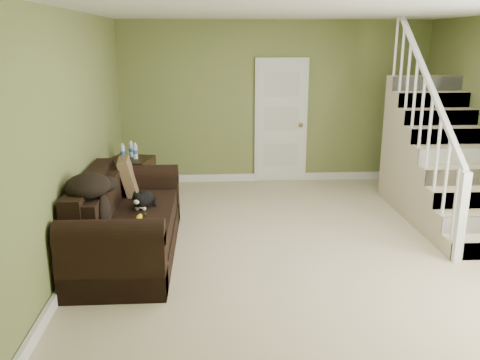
{
  "coord_description": "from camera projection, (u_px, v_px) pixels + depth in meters",
  "views": [
    {
      "loc": [
        -1.07,
        -5.48,
        2.31
      ],
      "look_at": [
        -0.72,
        0.22,
        0.71
      ],
      "focal_mm": 38.0,
      "sensor_mm": 36.0,
      "label": 1
    }
  ],
  "objects": [
    {
      "name": "floor",
      "position": [
        302.0,
        243.0,
        5.96
      ],
      "size": [
        5.0,
        5.5,
        0.01
      ],
      "primitive_type": "cube",
      "color": "#C5B48E",
      "rests_on": "ground"
    },
    {
      "name": "cat",
      "position": [
        143.0,
        200.0,
        5.65
      ],
      "size": [
        0.26,
        0.52,
        0.25
      ],
      "rotation": [
        0.0,
        0.0,
        -0.2
      ],
      "color": "black",
      "rests_on": "sofa"
    },
    {
      "name": "throw_pillow",
      "position": [
        129.0,
        177.0,
        6.18
      ],
      "size": [
        0.28,
        0.5,
        0.49
      ],
      "primitive_type": "cube",
      "rotation": [
        0.0,
        -0.24,
        0.1
      ],
      "color": "#452F1B",
      "rests_on": "sofa"
    },
    {
      "name": "banana",
      "position": [
        139.0,
        218.0,
        5.26
      ],
      "size": [
        0.07,
        0.22,
        0.06
      ],
      "primitive_type": "ellipsoid",
      "rotation": [
        0.0,
        0.0,
        -0.02
      ],
      "color": "gold",
      "rests_on": "sofa"
    },
    {
      "name": "sofa",
      "position": [
        124.0,
        225.0,
        5.56
      ],
      "size": [
        0.98,
        2.26,
        0.89
      ],
      "color": "black",
      "rests_on": "floor"
    },
    {
      "name": "baseboard_back",
      "position": [
        274.0,
        177.0,
        8.56
      ],
      "size": [
        5.0,
        0.04,
        0.12
      ],
      "primitive_type": "cube",
      "color": "white",
      "rests_on": "floor"
    },
    {
      "name": "ceiling",
      "position": [
        311.0,
        10.0,
        5.26
      ],
      "size": [
        5.0,
        5.5,
        0.01
      ],
      "primitive_type": "cube",
      "color": "white",
      "rests_on": "wall_back"
    },
    {
      "name": "side_table",
      "position": [
        132.0,
        181.0,
        7.28
      ],
      "size": [
        0.67,
        0.67,
        0.9
      ],
      "rotation": [
        0.0,
        0.0,
        -0.23
      ],
      "color": "black",
      "rests_on": "floor"
    },
    {
      "name": "staircase",
      "position": [
        438.0,
        167.0,
        6.83
      ],
      "size": [
        1.0,
        2.51,
        2.82
      ],
      "color": "#C5B48E",
      "rests_on": "floor"
    },
    {
      "name": "wall_left",
      "position": [
        77.0,
        136.0,
        5.46
      ],
      "size": [
        0.04,
        5.5,
        2.6
      ],
      "primitive_type": "cube",
      "color": "olive",
      "rests_on": "floor"
    },
    {
      "name": "wall_front",
      "position": [
        394.0,
        218.0,
        2.96
      ],
      "size": [
        5.0,
        0.04,
        2.6
      ],
      "primitive_type": "cube",
      "color": "olive",
      "rests_on": "floor"
    },
    {
      "name": "door",
      "position": [
        281.0,
        121.0,
        8.29
      ],
      "size": [
        0.86,
        0.12,
        2.02
      ],
      "color": "white",
      "rests_on": "floor"
    },
    {
      "name": "wall_back",
      "position": [
        275.0,
        103.0,
        8.25
      ],
      "size": [
        5.0,
        0.04,
        2.6
      ],
      "primitive_type": "cube",
      "color": "olive",
      "rests_on": "floor"
    },
    {
      "name": "baseboard_left",
      "position": [
        89.0,
        243.0,
        5.8
      ],
      "size": [
        0.04,
        5.5,
        0.12
      ],
      "primitive_type": "cube",
      "color": "white",
      "rests_on": "floor"
    },
    {
      "name": "throw_blanket",
      "position": [
        88.0,
        186.0,
        4.95
      ],
      "size": [
        0.52,
        0.63,
        0.23
      ],
      "primitive_type": "ellipsoid",
      "rotation": [
        0.0,
        0.0,
        -0.19
      ],
      "color": "black",
      "rests_on": "sofa"
    }
  ]
}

